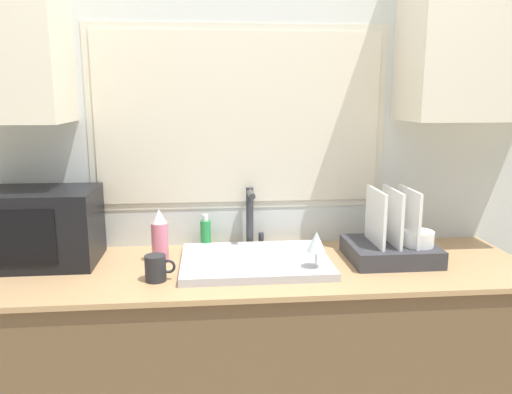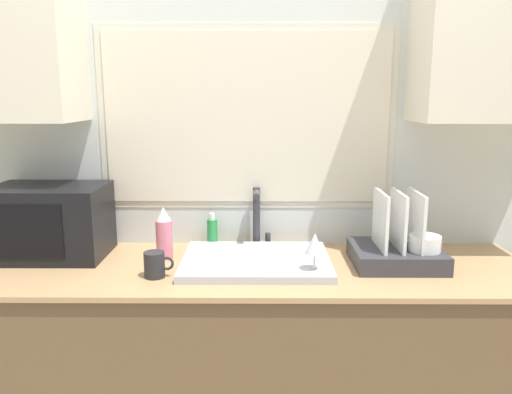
% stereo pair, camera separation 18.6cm
% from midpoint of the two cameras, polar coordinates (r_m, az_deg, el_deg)
% --- Properties ---
extents(countertop, '(2.23, 0.63, 0.91)m').
position_cam_midpoint_polar(countertop, '(2.16, -3.83, -19.42)').
color(countertop, brown).
rests_on(countertop, ground_plane).
extents(wall_back, '(6.00, 0.38, 2.60)m').
position_cam_midpoint_polar(wall_back, '(2.14, -4.41, 7.84)').
color(wall_back, silver).
rests_on(wall_back, ground_plane).
extents(sink_basin, '(0.57, 0.43, 0.03)m').
position_cam_midpoint_polar(sink_basin, '(1.97, -2.84, -7.37)').
color(sink_basin, '#B2B2B7').
rests_on(sink_basin, countertop).
extents(faucet, '(0.08, 0.14, 0.26)m').
position_cam_midpoint_polar(faucet, '(2.15, -3.04, -1.98)').
color(faucet, '#333338').
rests_on(faucet, countertop).
extents(microwave, '(0.45, 0.31, 0.29)m').
position_cam_midpoint_polar(microwave, '(2.16, -25.97, -3.14)').
color(microwave, black).
rests_on(microwave, countertop).
extents(dish_rack, '(0.34, 0.30, 0.29)m').
position_cam_midpoint_polar(dish_rack, '(2.06, 12.93, -5.29)').
color(dish_rack, '#333338').
rests_on(dish_rack, countertop).
extents(spray_bottle, '(0.07, 0.07, 0.21)m').
position_cam_midpoint_polar(spray_bottle, '(2.03, -13.55, -4.46)').
color(spray_bottle, '#D8728C').
rests_on(spray_bottle, countertop).
extents(soap_bottle, '(0.05, 0.05, 0.15)m').
position_cam_midpoint_polar(soap_bottle, '(2.17, -8.23, -4.19)').
color(soap_bottle, '#268C3F').
rests_on(soap_bottle, countertop).
extents(mug_near_sink, '(0.11, 0.08, 0.09)m').
position_cam_midpoint_polar(mug_near_sink, '(1.85, -14.22, -7.92)').
color(mug_near_sink, '#262628').
rests_on(mug_near_sink, countertop).
extents(wine_glass, '(0.07, 0.07, 0.17)m').
position_cam_midpoint_polar(wine_glass, '(1.83, 4.04, -5.34)').
color(wine_glass, silver).
rests_on(wine_glass, countertop).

